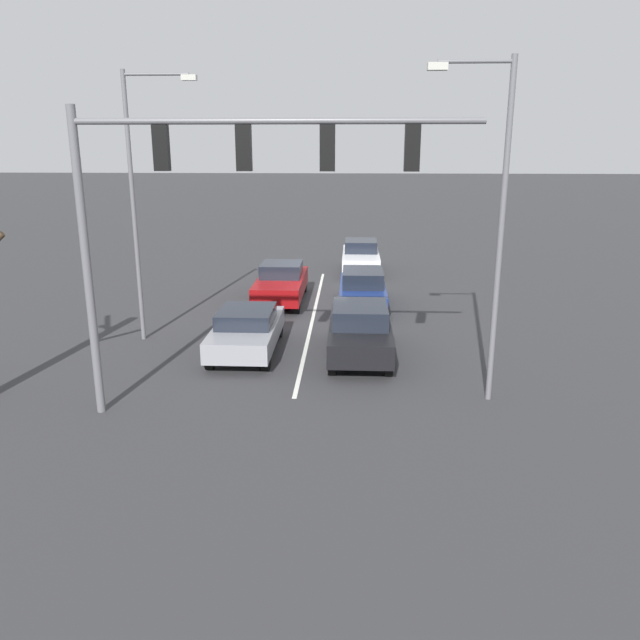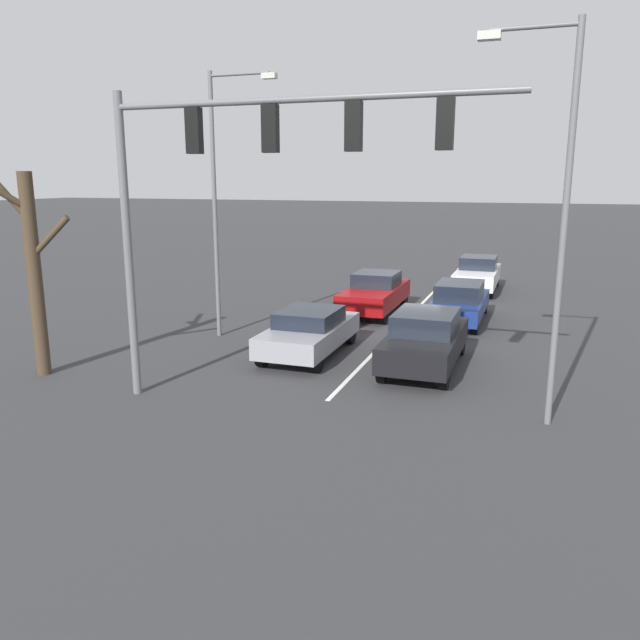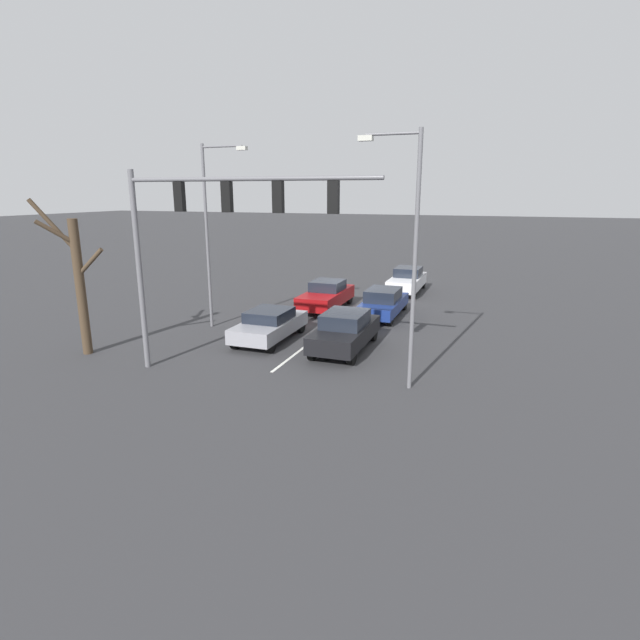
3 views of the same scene
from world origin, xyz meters
name	(u,v)px [view 1 (image 1 of 3)]	position (x,y,z in m)	size (l,w,h in m)	color
ground_plane	(316,304)	(0.00, 0.00, 0.00)	(240.00, 240.00, 0.00)	#333335
lane_stripe_left_divider	(313,316)	(0.00, 1.89, 0.01)	(0.12, 15.78, 0.01)	silver
car_gray_midlane_front	(247,330)	(1.79, 6.17, 0.72)	(1.85, 4.35, 1.37)	gray
car_black_leftlane_front	(360,330)	(-1.68, 6.35, 0.82)	(1.83, 4.52, 1.59)	black
car_navy_leftlane_second	(363,288)	(-1.85, 0.24, 0.74)	(1.78, 4.73, 1.46)	navy
car_maroon_midlane_second	(281,283)	(1.44, -0.30, 0.79)	(1.83, 4.79, 1.57)	maroon
car_white_leftlane_third	(361,257)	(-1.86, -6.55, 0.80)	(1.79, 4.77, 1.59)	silver
traffic_signal_gantry	(212,186)	(1.63, 10.77, 5.33)	(8.79, 0.37, 7.01)	slate
street_lamp_right_shoulder	(140,190)	(5.18, 5.01, 4.83)	(2.27, 0.24, 8.34)	slate
street_lamp_left_shoulder	(493,213)	(-4.69, 9.53, 4.66)	(1.95, 0.24, 8.09)	slate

